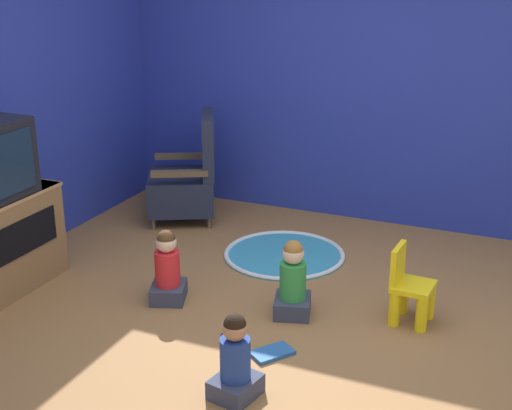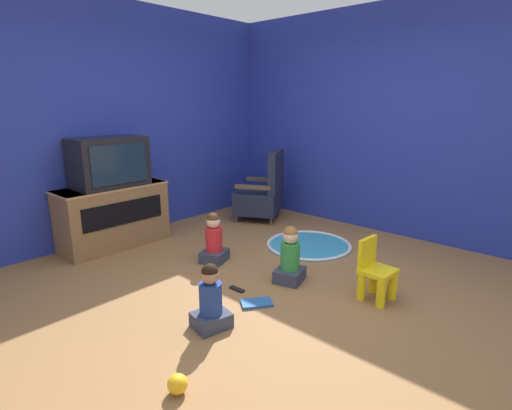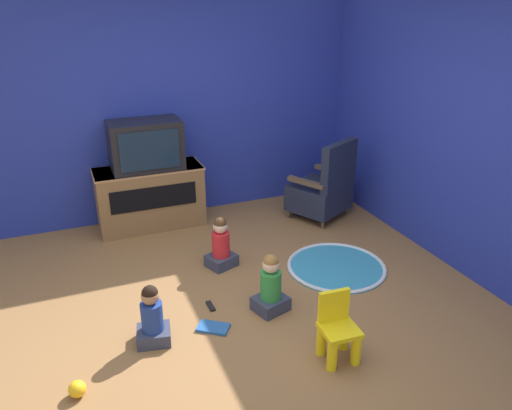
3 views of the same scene
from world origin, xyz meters
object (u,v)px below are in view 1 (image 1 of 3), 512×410
black_armchair (187,181)px  child_watching_center (235,361)px  book (272,353)px  remote_control (233,338)px  child_watching_right (293,283)px  child_watching_left (168,270)px  yellow_kid_chair (409,291)px

black_armchair → child_watching_center: (-2.37, -1.59, -0.14)m
book → remote_control: (0.07, 0.30, -0.00)m
child_watching_right → remote_control: size_ratio=3.54×
child_watching_left → remote_control: 0.75m
child_watching_center → book: (0.48, -0.02, -0.21)m
child_watching_center → yellow_kid_chair: bearing=-18.2°
black_armchair → child_watching_center: black_armchair is taller
yellow_kid_chair → child_watching_right: 0.76m
black_armchair → book: 2.51m
black_armchair → yellow_kid_chair: bearing=36.0°
black_armchair → child_watching_left: 1.65m
remote_control → black_armchair: bearing=-55.1°
child_watching_center → book: bearing=8.1°
child_watching_center → remote_control: 0.65m
child_watching_center → child_watching_left: bearing=57.9°
child_watching_right → book: child_watching_right is taller
child_watching_right → book: bearing=171.1°
yellow_kid_chair → child_watching_center: size_ratio=1.03×
black_armchair → child_watching_right: black_armchair is taller
child_watching_center → book: child_watching_center is taller
child_watching_center → child_watching_right: child_watching_right is taller
black_armchair → child_watching_center: bearing=6.4°
child_watching_left → book: child_watching_left is taller
yellow_kid_chair → child_watching_center: 1.41m
yellow_kid_chair → book: bearing=142.1°
child_watching_center → black_armchair: bearing=44.8°
child_watching_left → child_watching_center: 1.26m
black_armchair → child_watching_right: bearing=21.3°
child_watching_left → child_watching_right: 0.89m
black_armchair → child_watching_right: 2.06m
black_armchair → book: size_ratio=3.31×
child_watching_left → child_watching_center: bearing=-153.6°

